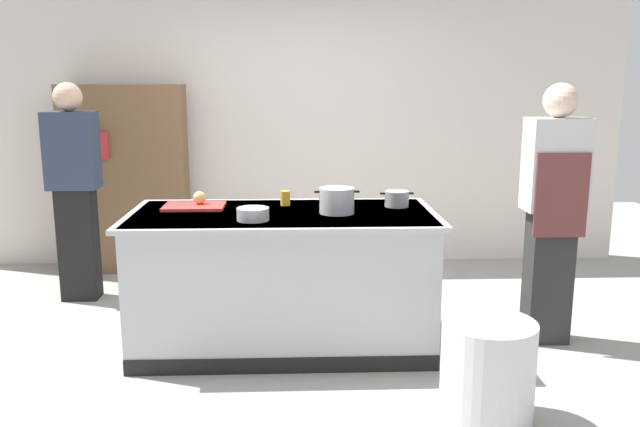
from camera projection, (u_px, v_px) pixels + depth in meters
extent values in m
plane|color=#9E9991|center=(284.00, 344.00, 4.38)|extent=(10.00, 10.00, 0.00)
cube|color=silver|center=(286.00, 106.00, 6.13)|extent=(6.40, 0.12, 3.00)
cube|color=#B7BABF|center=(283.00, 279.00, 4.29)|extent=(1.90, 0.90, 0.90)
cube|color=#B7BABF|center=(282.00, 215.00, 4.20)|extent=(1.98, 0.98, 0.03)
cube|color=black|center=(283.00, 366.00, 3.92)|extent=(1.90, 0.01, 0.10)
cube|color=red|center=(194.00, 206.00, 4.34)|extent=(0.40, 0.28, 0.02)
sphere|color=tan|center=(200.00, 198.00, 4.37)|extent=(0.09, 0.09, 0.09)
cylinder|color=#B7BABF|center=(337.00, 201.00, 4.16)|extent=(0.22, 0.22, 0.16)
cube|color=black|center=(317.00, 192.00, 4.14)|extent=(0.04, 0.02, 0.01)
cube|color=black|center=(357.00, 192.00, 4.15)|extent=(0.04, 0.02, 0.01)
cylinder|color=#99999E|center=(397.00, 199.00, 4.38)|extent=(0.16, 0.16, 0.11)
cube|color=black|center=(383.00, 193.00, 4.37)|extent=(0.04, 0.02, 0.01)
cube|color=black|center=(411.00, 193.00, 4.38)|extent=(0.04, 0.02, 0.01)
cylinder|color=#B7BABF|center=(253.00, 214.00, 3.96)|extent=(0.20, 0.20, 0.08)
cylinder|color=yellow|center=(285.00, 198.00, 4.43)|extent=(0.07, 0.07, 0.10)
cylinder|color=silver|center=(487.00, 372.00, 3.34)|extent=(0.48, 0.48, 0.54)
cube|color=#2A2A2A|center=(548.00, 276.00, 4.35)|extent=(0.28, 0.20, 0.90)
cube|color=silver|center=(556.00, 165.00, 4.20)|extent=(0.38, 0.24, 0.60)
sphere|color=beige|center=(561.00, 100.00, 4.12)|extent=(0.22, 0.22, 0.22)
cube|color=brown|center=(562.00, 196.00, 4.12)|extent=(0.34, 0.02, 0.54)
cube|color=black|center=(79.00, 244.00, 5.21)|extent=(0.28, 0.20, 0.90)
cube|color=#29374D|center=(72.00, 150.00, 5.06)|extent=(0.38, 0.24, 0.60)
sphere|color=#D3AA8C|center=(68.00, 97.00, 4.98)|extent=(0.22, 0.22, 0.22)
cube|color=brown|center=(126.00, 180.00, 5.92)|extent=(1.10, 0.28, 1.70)
cube|color=orange|center=(69.00, 142.00, 5.67)|extent=(0.08, 0.03, 0.30)
cube|color=white|center=(79.00, 146.00, 5.68)|extent=(0.07, 0.03, 0.24)
cube|color=purple|center=(88.00, 145.00, 5.68)|extent=(0.06, 0.03, 0.26)
cube|color=yellow|center=(95.00, 140.00, 5.68)|extent=(0.06, 0.03, 0.34)
cube|color=red|center=(104.00, 146.00, 5.69)|extent=(0.07, 0.03, 0.24)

